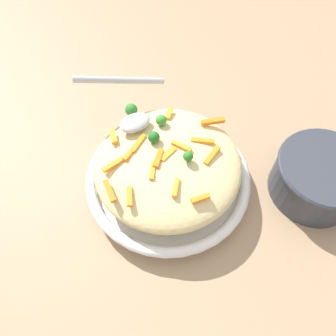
# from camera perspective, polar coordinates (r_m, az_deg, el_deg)

# --- Properties ---
(ground_plane) EXTENTS (2.40, 2.40, 0.00)m
(ground_plane) POSITION_cam_1_polar(r_m,az_deg,el_deg) (0.63, -0.00, -3.18)
(ground_plane) COLOR #9E7F60
(serving_bowl) EXTENTS (0.30, 0.30, 0.04)m
(serving_bowl) POSITION_cam_1_polar(r_m,az_deg,el_deg) (0.61, -0.00, -2.08)
(serving_bowl) COLOR silver
(serving_bowl) RESTS_ON ground_plane
(pasta_mound) EXTENTS (0.26, 0.25, 0.07)m
(pasta_mound) POSITION_cam_1_polar(r_m,az_deg,el_deg) (0.57, -0.00, 0.50)
(pasta_mound) COLOR #DBC689
(pasta_mound) RESTS_ON serving_bowl
(carrot_piece_0) EXTENTS (0.03, 0.03, 0.01)m
(carrot_piece_0) POSITION_cam_1_polar(r_m,az_deg,el_deg) (0.53, -2.72, -0.49)
(carrot_piece_0) COLOR orange
(carrot_piece_0) RESTS_ON pasta_mound
(carrot_piece_1) EXTENTS (0.01, 0.04, 0.01)m
(carrot_piece_1) POSITION_cam_1_polar(r_m,az_deg,el_deg) (0.52, -10.13, -3.96)
(carrot_piece_1) COLOR orange
(carrot_piece_1) RESTS_ON pasta_mound
(carrot_piece_2) EXTENTS (0.03, 0.01, 0.01)m
(carrot_piece_2) POSITION_cam_1_polar(r_m,az_deg,el_deg) (0.51, 5.40, -5.45)
(carrot_piece_2) COLOR orange
(carrot_piece_2) RESTS_ON pasta_mound
(carrot_piece_3) EXTENTS (0.04, 0.02, 0.01)m
(carrot_piece_3) POSITION_cam_1_polar(r_m,az_deg,el_deg) (0.54, 0.32, 2.51)
(carrot_piece_3) COLOR orange
(carrot_piece_3) RESTS_ON pasta_mound
(carrot_piece_4) EXTENTS (0.02, 0.04, 0.01)m
(carrot_piece_4) POSITION_cam_1_polar(r_m,az_deg,el_deg) (0.55, 2.45, 3.71)
(carrot_piece_4) COLOR orange
(carrot_piece_4) RESTS_ON pasta_mound
(carrot_piece_5) EXTENTS (0.04, 0.03, 0.01)m
(carrot_piece_5) POSITION_cam_1_polar(r_m,az_deg,el_deg) (0.56, 6.04, 4.75)
(carrot_piece_5) COLOR orange
(carrot_piece_5) RESTS_ON pasta_mound
(carrot_piece_6) EXTENTS (0.04, 0.01, 0.01)m
(carrot_piece_6) POSITION_cam_1_polar(r_m,az_deg,el_deg) (0.54, -9.51, 0.59)
(carrot_piece_6) COLOR orange
(carrot_piece_6) RESTS_ON pasta_mound
(carrot_piece_7) EXTENTS (0.03, 0.02, 0.01)m
(carrot_piece_7) POSITION_cam_1_polar(r_m,az_deg,el_deg) (0.55, -6.65, 2.54)
(carrot_piece_7) COLOR orange
(carrot_piece_7) RESTS_ON pasta_mound
(carrot_piece_8) EXTENTS (0.04, 0.02, 0.01)m
(carrot_piece_8) POSITION_cam_1_polar(r_m,az_deg,el_deg) (0.60, 7.80, 8.05)
(carrot_piece_8) COLOR orange
(carrot_piece_8) RESTS_ON pasta_mound
(carrot_piece_9) EXTENTS (0.02, 0.03, 0.01)m
(carrot_piece_9) POSITION_cam_1_polar(r_m,az_deg,el_deg) (0.58, -9.49, 5.37)
(carrot_piece_9) COLOR orange
(carrot_piece_9) RESTS_ON pasta_mound
(carrot_piece_10) EXTENTS (0.04, 0.03, 0.01)m
(carrot_piece_10) POSITION_cam_1_polar(r_m,az_deg,el_deg) (0.56, -5.17, 4.32)
(carrot_piece_10) COLOR orange
(carrot_piece_10) RESTS_ON pasta_mound
(carrot_piece_11) EXTENTS (0.04, 0.02, 0.01)m
(carrot_piece_11) POSITION_cam_1_polar(r_m,az_deg,el_deg) (0.55, 7.64, 2.17)
(carrot_piece_11) COLOR orange
(carrot_piece_11) RESTS_ON pasta_mound
(carrot_piece_12) EXTENTS (0.02, 0.03, 0.01)m
(carrot_piece_12) POSITION_cam_1_polar(r_m,az_deg,el_deg) (0.51, -6.72, -4.91)
(carrot_piece_12) COLOR orange
(carrot_piece_12) RESTS_ON pasta_mound
(carrot_piece_13) EXTENTS (0.03, 0.03, 0.01)m
(carrot_piece_13) POSITION_cam_1_polar(r_m,az_deg,el_deg) (0.51, 1.37, -3.45)
(carrot_piece_13) COLOR orange
(carrot_piece_13) RESTS_ON pasta_mound
(carrot_piece_14) EXTENTS (0.03, 0.03, 0.01)m
(carrot_piece_14) POSITION_cam_1_polar(r_m,az_deg,el_deg) (0.60, 0.22, 9.51)
(carrot_piece_14) COLOR orange
(carrot_piece_14) RESTS_ON pasta_mound
(carrot_piece_15) EXTENTS (0.03, 0.03, 0.01)m
(carrot_piece_15) POSITION_cam_1_polar(r_m,az_deg,el_deg) (0.53, -1.53, 1.46)
(carrot_piece_15) COLOR orange
(carrot_piece_15) RESTS_ON pasta_mound
(broccoli_floret_0) EXTENTS (0.02, 0.02, 0.02)m
(broccoli_floret_0) POSITION_cam_1_polar(r_m,az_deg,el_deg) (0.58, -1.19, 8.31)
(broccoli_floret_0) COLOR #377928
(broccoli_floret_0) RESTS_ON pasta_mound
(broccoli_floret_1) EXTENTS (0.02, 0.02, 0.02)m
(broccoli_floret_1) POSITION_cam_1_polar(r_m,az_deg,el_deg) (0.55, -2.49, 5.38)
(broccoli_floret_1) COLOR #205B1C
(broccoli_floret_1) RESTS_ON pasta_mound
(broccoli_floret_2) EXTENTS (0.02, 0.02, 0.02)m
(broccoli_floret_2) POSITION_cam_1_polar(r_m,az_deg,el_deg) (0.58, -5.83, 7.85)
(broccoli_floret_2) COLOR #377928
(broccoli_floret_2) RESTS_ON pasta_mound
(broccoli_floret_3) EXTENTS (0.02, 0.02, 0.02)m
(broccoli_floret_3) POSITION_cam_1_polar(r_m,az_deg,el_deg) (0.53, 3.52, 2.03)
(broccoli_floret_3) COLOR #296820
(broccoli_floret_3) RESTS_ON pasta_mound
(broccoli_floret_4) EXTENTS (0.02, 0.02, 0.03)m
(broccoli_floret_4) POSITION_cam_1_polar(r_m,az_deg,el_deg) (0.60, -6.41, 10.02)
(broccoli_floret_4) COLOR #296820
(broccoli_floret_4) RESTS_ON pasta_mound
(serving_spoon) EXTENTS (0.16, 0.12, 0.07)m
(serving_spoon) POSITION_cam_1_polar(r_m,az_deg,el_deg) (0.59, -6.75, 10.62)
(serving_spoon) COLOR #B7B7BC
(serving_spoon) RESTS_ON pasta_mound
(companion_bowl) EXTENTS (0.17, 0.17, 0.09)m
(companion_bowl) POSITION_cam_1_polar(r_m,az_deg,el_deg) (0.65, 24.83, -1.34)
(companion_bowl) COLOR #333842
(companion_bowl) RESTS_ON ground_plane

